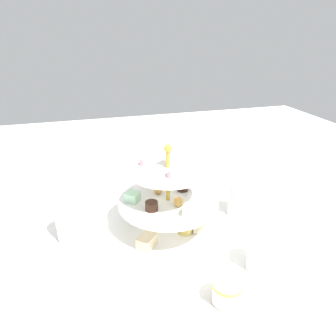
{
  "coord_description": "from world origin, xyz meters",
  "views": [
    {
      "loc": [
        -0.18,
        -0.65,
        0.49
      ],
      "look_at": [
        0.0,
        0.0,
        0.18
      ],
      "focal_mm": 32.99,
      "sensor_mm": 36.0,
      "label": 1
    }
  ],
  "objects": [
    {
      "name": "butter_knife_right",
      "position": [
        -0.17,
        -0.24,
        0.0
      ],
      "size": [
        0.14,
        0.11,
        0.0
      ],
      "primitive_type": "cube",
      "rotation": [
        0.0,
        0.0,
        5.63
      ],
      "color": "silver",
      "rests_on": "ground_plane"
    },
    {
      "name": "ground_plane",
      "position": [
        0.0,
        0.0,
        0.0
      ],
      "size": [
        2.4,
        2.4,
        0.0
      ],
      "primitive_type": "plane",
      "color": "white"
    },
    {
      "name": "water_glass_short_left",
      "position": [
        0.16,
        -0.18,
        0.04
      ],
      "size": [
        0.06,
        0.06,
        0.08
      ],
      "primitive_type": "cylinder",
      "color": "silver",
      "rests_on": "ground_plane"
    },
    {
      "name": "teacup_with_saucer",
      "position": [
        0.04,
        -0.25,
        0.02
      ],
      "size": [
        0.09,
        0.09,
        0.05
      ],
      "color": "white",
      "rests_on": "ground_plane"
    },
    {
      "name": "tiered_serving_stand",
      "position": [
        0.0,
        -0.0,
        0.08
      ],
      "size": [
        0.3,
        0.3,
        0.25
      ],
      "color": "white",
      "rests_on": "ground_plane"
    },
    {
      "name": "butter_knife_left",
      "position": [
        -0.0,
        0.29,
        0.0
      ],
      "size": [
        0.17,
        0.03,
        0.0
      ],
      "primitive_type": "cube",
      "rotation": [
        0.0,
        0.0,
        3.24
      ],
      "color": "silver",
      "rests_on": "ground_plane"
    },
    {
      "name": "water_glass_mid_back",
      "position": [
        0.22,
        0.03,
        0.05
      ],
      "size": [
        0.06,
        0.06,
        0.09
      ],
      "primitive_type": "cylinder",
      "color": "silver",
      "rests_on": "ground_plane"
    },
    {
      "name": "water_glass_tall_right",
      "position": [
        -0.24,
        0.04,
        0.06
      ],
      "size": [
        0.07,
        0.07,
        0.12
      ],
      "primitive_type": "cylinder",
      "color": "silver",
      "rests_on": "ground_plane"
    }
  ]
}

